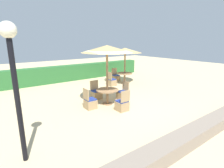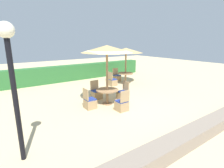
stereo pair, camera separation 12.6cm
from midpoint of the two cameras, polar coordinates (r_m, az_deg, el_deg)
ground_plane at (r=8.14m, az=2.07°, el=-6.99°), size 40.00×40.00×0.00m
hedge_row at (r=13.33m, az=-14.92°, el=3.42°), size 13.00×0.70×1.14m
stone_border at (r=5.94m, az=24.75°, el=-14.60°), size 10.00×0.56×0.40m
lamp_post at (r=4.46m, az=-30.33°, el=4.76°), size 0.36×0.36×3.32m
parasol_back_right at (r=11.85m, az=3.99°, el=10.84°), size 2.22×2.22×2.44m
round_table_back_right at (r=12.06m, az=3.85°, el=2.85°), size 1.06×1.06×0.74m
patio_chair_back_right_west at (r=11.54m, az=-0.37°, el=0.74°), size 0.46×0.46×0.93m
patio_chair_back_right_north at (r=12.91m, az=0.98°, el=2.17°), size 0.46×0.46×0.93m
parasol_center at (r=7.81m, az=-2.12°, el=11.27°), size 2.30×2.30×2.72m
round_table_center at (r=8.15m, az=-1.99°, el=-2.87°), size 1.05×1.05×0.70m
patio_chair_center_west at (r=7.76m, az=-7.62°, el=-6.12°), size 0.46×0.46×0.93m
patio_chair_center_east at (r=8.83m, az=3.11°, el=-3.50°), size 0.46×0.46×0.93m
patio_chair_center_north at (r=9.00m, az=-5.56°, el=-3.20°), size 0.46×0.46×0.93m
patio_chair_center_south at (r=7.48m, az=2.88°, el=-6.79°), size 0.46×0.46×0.93m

